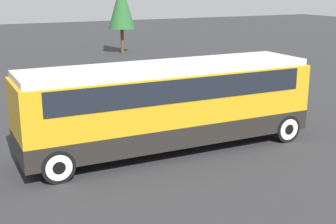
% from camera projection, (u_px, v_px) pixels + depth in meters
% --- Properties ---
extents(ground_plane, '(120.00, 120.00, 0.00)m').
position_uv_depth(ground_plane, '(168.00, 149.00, 16.50)').
color(ground_plane, '#2D2D30').
extents(tour_bus, '(10.23, 2.65, 3.03)m').
position_uv_depth(tour_bus, '(170.00, 99.00, 16.07)').
color(tour_bus, black).
rests_on(tour_bus, ground_plane).
extents(parked_car_near, '(4.65, 1.92, 1.52)m').
position_uv_depth(parked_car_near, '(214.00, 90.00, 22.49)').
color(parked_car_near, silver).
rests_on(parked_car_near, ground_plane).
extents(parked_car_mid, '(4.48, 1.82, 1.33)m').
position_uv_depth(parked_car_mid, '(155.00, 87.00, 23.48)').
color(parked_car_mid, '#2D5638').
rests_on(parked_car_mid, ground_plane).
extents(tree_left, '(2.23, 2.23, 5.87)m').
position_uv_depth(tree_left, '(121.00, 6.00, 38.86)').
color(tree_left, brown).
rests_on(tree_left, ground_plane).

